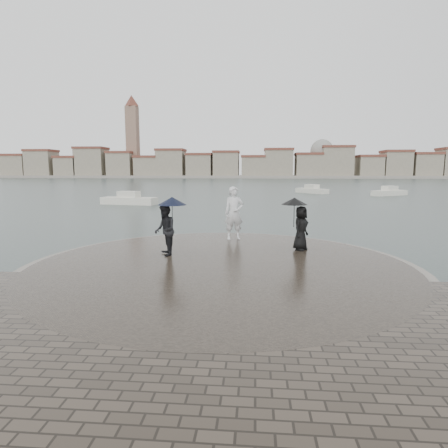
{
  "coord_description": "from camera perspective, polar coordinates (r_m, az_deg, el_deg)",
  "views": [
    {
      "loc": [
        1.08,
        -8.1,
        3.3
      ],
      "look_at": [
        0.0,
        4.8,
        1.45
      ],
      "focal_mm": 30.0,
      "sensor_mm": 36.0,
      "label": 1
    }
  ],
  "objects": [
    {
      "name": "quay_tip",
      "position": [
        12.06,
        -0.52,
        -6.86
      ],
      "size": [
        11.9,
        11.9,
        0.36
      ],
      "primitive_type": "cylinder",
      "color": "#2D261E",
      "rests_on": "ground"
    },
    {
      "name": "ground",
      "position": [
        8.81,
        -2.69,
        -13.87
      ],
      "size": [
        400.0,
        400.0,
        0.0
      ],
      "primitive_type": "plane",
      "color": "#2B3835",
      "rests_on": "ground"
    },
    {
      "name": "visitor_left",
      "position": [
        13.12,
        -8.76,
        0.04
      ],
      "size": [
        1.23,
        1.14,
        2.04
      ],
      "color": "black",
      "rests_on": "quay_tip"
    },
    {
      "name": "kerb_ring",
      "position": [
        12.06,
        -0.52,
        -6.95
      ],
      "size": [
        12.5,
        12.5,
        0.32
      ],
      "primitive_type": "cylinder",
      "color": "gray",
      "rests_on": "ground"
    },
    {
      "name": "statue",
      "position": [
        16.05,
        1.54,
        1.68
      ],
      "size": [
        0.94,
        0.75,
        2.27
      ],
      "primitive_type": "imported",
      "rotation": [
        0.0,
        0.0,
        0.27
      ],
      "color": "silver",
      "rests_on": "quay_tip"
    },
    {
      "name": "visitor_right",
      "position": [
        14.15,
        11.36,
        0.49
      ],
      "size": [
        1.18,
        1.08,
        1.95
      ],
      "color": "black",
      "rests_on": "quay_tip"
    },
    {
      "name": "far_skyline",
      "position": [
        168.98,
        2.32,
        8.9
      ],
      "size": [
        260.0,
        20.0,
        37.0
      ],
      "color": "gray",
      "rests_on": "ground"
    },
    {
      "name": "boats",
      "position": [
        48.38,
        10.28,
        4.53
      ],
      "size": [
        35.92,
        24.5,
        1.5
      ],
      "color": "silver",
      "rests_on": "ground"
    }
  ]
}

